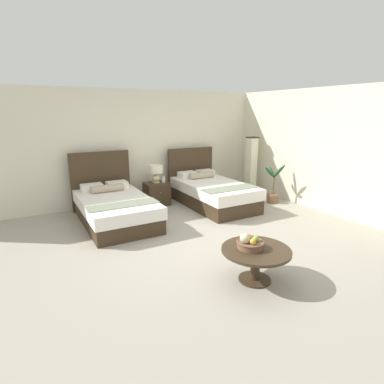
% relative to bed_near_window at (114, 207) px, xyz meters
% --- Properties ---
extents(ground_plane, '(9.52, 9.26, 0.02)m').
position_rel_bed_near_window_xyz_m(ground_plane, '(1.11, -1.64, -0.30)').
color(ground_plane, '#A1998A').
extents(wall_back, '(9.52, 0.12, 2.54)m').
position_rel_bed_near_window_xyz_m(wall_back, '(1.11, 1.20, 0.98)').
color(wall_back, beige).
rests_on(wall_back, ground).
extents(wall_side_right, '(0.12, 4.86, 2.54)m').
position_rel_bed_near_window_xyz_m(wall_side_right, '(4.07, -1.24, 0.98)').
color(wall_side_right, beige).
rests_on(wall_side_right, ground).
extents(bed_near_window, '(1.25, 2.11, 1.25)m').
position_rel_bed_near_window_xyz_m(bed_near_window, '(0.00, 0.00, 0.00)').
color(bed_near_window, '#3A2B1B').
rests_on(bed_near_window, ground).
extents(bed_near_corner, '(1.21, 2.14, 1.20)m').
position_rel_bed_near_window_xyz_m(bed_near_corner, '(2.22, -0.01, 0.01)').
color(bed_near_corner, '#3A2B1B').
rests_on(bed_near_corner, ground).
extents(nightstand, '(0.52, 0.45, 0.51)m').
position_rel_bed_near_window_xyz_m(nightstand, '(1.15, 0.62, -0.03)').
color(nightstand, '#3A2B1B').
rests_on(nightstand, ground).
extents(table_lamp, '(0.32, 0.32, 0.40)m').
position_rel_bed_near_window_xyz_m(table_lamp, '(1.15, 0.64, 0.48)').
color(table_lamp, beige).
rests_on(table_lamp, nightstand).
extents(vase, '(0.08, 0.08, 0.14)m').
position_rel_bed_near_window_xyz_m(vase, '(1.31, 0.58, 0.29)').
color(vase, silver).
rests_on(vase, nightstand).
extents(coffee_table, '(0.85, 0.85, 0.43)m').
position_rel_bed_near_window_xyz_m(coffee_table, '(0.91, -3.01, 0.04)').
color(coffee_table, '#3A2B1B').
rests_on(coffee_table, ground).
extents(fruit_bowl, '(0.34, 0.34, 0.20)m').
position_rel_bed_near_window_xyz_m(fruit_bowl, '(0.85, -2.95, 0.21)').
color(fruit_bowl, brown).
rests_on(fruit_bowl, coffee_table).
extents(floor_lamp_corner, '(0.25, 0.25, 1.45)m').
position_rel_bed_near_window_xyz_m(floor_lamp_corner, '(3.67, 0.37, 0.44)').
color(floor_lamp_corner, black).
rests_on(floor_lamp_corner, ground).
extents(potted_palm, '(0.59, 0.47, 0.91)m').
position_rel_bed_near_window_xyz_m(potted_palm, '(3.56, -0.56, -0.00)').
color(potted_palm, brown).
rests_on(potted_palm, ground).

